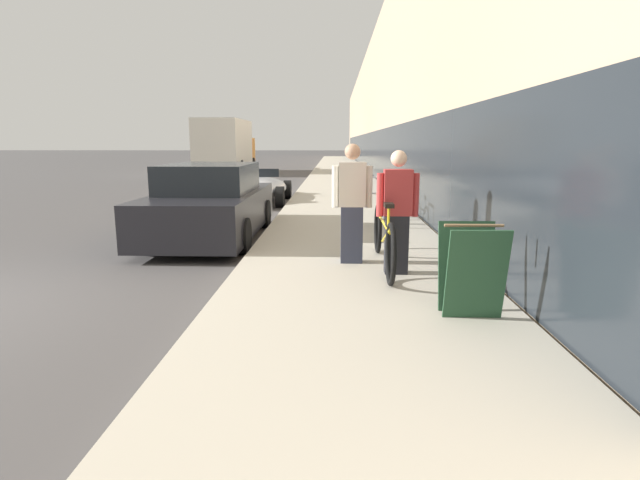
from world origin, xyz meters
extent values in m
cube|color=#B2AA99|center=(4.94, 21.00, 0.08)|extent=(3.22, 70.00, 0.16)
cube|color=tan|center=(11.60, 29.00, 3.70)|extent=(10.00, 70.00, 7.39)
cube|color=#1E2328|center=(6.64, 29.00, 1.25)|extent=(0.10, 63.00, 2.20)
torus|color=black|center=(5.32, 2.57, 0.53)|extent=(0.06, 0.75, 0.75)
torus|color=black|center=(5.32, 0.81, 0.53)|extent=(0.06, 0.75, 0.75)
cylinder|color=yellow|center=(5.32, 1.69, 0.76)|extent=(0.04, 1.50, 0.04)
cylinder|color=yellow|center=(5.32, 1.34, 0.65)|extent=(0.04, 0.89, 0.34)
cylinder|color=yellow|center=(5.32, 1.13, 0.91)|extent=(0.03, 0.03, 0.31)
cube|color=black|center=(5.32, 1.13, 1.07)|extent=(0.11, 0.22, 0.05)
cylinder|color=yellow|center=(5.32, 2.43, 0.92)|extent=(0.03, 0.03, 0.33)
cylinder|color=silver|center=(5.32, 2.43, 1.09)|extent=(0.52, 0.03, 0.03)
cube|color=black|center=(5.46, 1.37, 0.54)|extent=(0.29, 0.21, 0.75)
cube|color=#B23333|center=(5.46, 1.37, 1.20)|extent=(0.35, 0.21, 0.58)
cylinder|color=#B23333|center=(5.23, 1.37, 1.17)|extent=(0.09, 0.09, 0.54)
cylinder|color=#B23333|center=(5.68, 1.37, 1.17)|extent=(0.09, 0.09, 0.54)
sphere|color=beige|center=(5.46, 1.37, 1.62)|extent=(0.20, 0.20, 0.20)
cube|color=#33384C|center=(4.90, 1.95, 0.55)|extent=(0.30, 0.22, 0.79)
cube|color=beige|center=(4.90, 1.95, 1.25)|extent=(0.37, 0.22, 0.60)
cylinder|color=beige|center=(4.67, 1.95, 1.22)|extent=(0.09, 0.09, 0.57)
cylinder|color=beige|center=(5.13, 1.95, 1.22)|extent=(0.09, 0.09, 0.57)
sphere|color=tan|center=(4.90, 1.95, 1.69)|extent=(0.21, 0.21, 0.21)
cylinder|color=#4C4C51|center=(5.70, 4.81, 0.57)|extent=(0.05, 0.05, 0.82)
cylinder|color=#4C4C51|center=(5.70, 5.36, 0.57)|extent=(0.05, 0.05, 0.82)
cylinder|color=#4C4C51|center=(5.70, 5.08, 0.98)|extent=(0.05, 0.55, 0.05)
torus|color=black|center=(5.78, 6.56, 0.51)|extent=(0.06, 0.71, 0.71)
torus|color=black|center=(5.78, 5.58, 0.51)|extent=(0.06, 0.71, 0.71)
cylinder|color=#7AD1C6|center=(5.78, 6.07, 0.73)|extent=(0.04, 0.84, 0.04)
cylinder|color=#7AD1C6|center=(5.78, 5.87, 0.63)|extent=(0.04, 0.51, 0.32)
cylinder|color=#7AD1C6|center=(5.78, 5.75, 0.87)|extent=(0.03, 0.03, 0.29)
cube|color=black|center=(5.78, 5.75, 1.02)|extent=(0.11, 0.22, 0.05)
cylinder|color=#7AD1C6|center=(5.78, 6.48, 0.88)|extent=(0.03, 0.03, 0.31)
cylinder|color=silver|center=(5.78, 6.48, 1.04)|extent=(0.52, 0.03, 0.03)
cube|color=#23472D|center=(5.99, -0.37, 0.60)|extent=(0.56, 0.20, 0.89)
cube|color=#23472D|center=(5.99, -0.01, 0.60)|extent=(0.56, 0.20, 0.89)
cylinder|color=#93704C|center=(5.99, -0.19, 1.04)|extent=(0.56, 0.03, 0.03)
cube|color=black|center=(2.32, 4.43, 0.53)|extent=(1.79, 4.31, 0.75)
cube|color=#1E2328|center=(2.32, 4.43, 1.16)|extent=(1.54, 2.15, 0.52)
cylinder|color=black|center=(1.49, 5.72, 0.30)|extent=(0.22, 0.60, 0.60)
cylinder|color=black|center=(3.14, 5.72, 0.30)|extent=(0.22, 0.60, 0.60)
cylinder|color=black|center=(1.49, 3.14, 0.30)|extent=(0.22, 0.60, 0.60)
cylinder|color=black|center=(3.14, 3.14, 0.30)|extent=(0.22, 0.60, 0.60)
ellipsoid|color=silver|center=(2.32, 10.22, 0.45)|extent=(1.71, 3.91, 0.62)
cube|color=#1E2328|center=(2.32, 10.71, 0.88)|extent=(1.20, 0.04, 0.26)
cylinder|color=black|center=(1.52, 11.36, 0.30)|extent=(0.22, 0.60, 0.60)
cylinder|color=black|center=(3.12, 11.36, 0.30)|extent=(0.22, 0.60, 0.60)
cylinder|color=black|center=(1.52, 9.09, 0.30)|extent=(0.22, 0.60, 0.60)
cylinder|color=black|center=(3.12, 9.09, 0.30)|extent=(0.22, 0.60, 0.60)
cube|color=orange|center=(-1.76, 27.67, 1.16)|extent=(2.22, 1.76, 1.85)
cube|color=silver|center=(-1.76, 24.15, 1.66)|extent=(2.42, 5.27, 2.85)
cylinder|color=black|center=(-2.86, 27.21, 0.42)|extent=(0.28, 0.84, 0.84)
cylinder|color=black|center=(-0.65, 27.21, 0.42)|extent=(0.28, 0.84, 0.84)
cylinder|color=black|center=(-2.86, 23.10, 0.42)|extent=(0.28, 0.84, 0.84)
cylinder|color=black|center=(-0.65, 23.10, 0.42)|extent=(0.28, 0.84, 0.84)
camera|label=1|loc=(4.67, -4.90, 1.82)|focal=28.00mm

